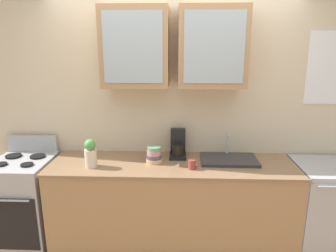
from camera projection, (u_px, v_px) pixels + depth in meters
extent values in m
plane|color=#936B47|center=(172.00, 243.00, 3.26)|extent=(10.00, 10.00, 0.00)
cube|color=beige|center=(174.00, 108.00, 3.28)|extent=(4.44, 0.10, 2.76)
cube|color=#A87F56|center=(135.00, 47.00, 2.93)|extent=(0.64, 0.31, 0.75)
cube|color=#9EADB7|center=(133.00, 47.00, 2.78)|extent=(0.54, 0.01, 0.64)
cube|color=#A87F56|center=(213.00, 47.00, 2.91)|extent=(0.64, 0.31, 0.75)
cube|color=#9EADB7|center=(214.00, 48.00, 2.75)|extent=(0.54, 0.01, 0.64)
cube|color=#A87F56|center=(173.00, 206.00, 3.14)|extent=(2.40, 0.65, 0.88)
cube|color=#8C6B4C|center=(173.00, 164.00, 3.03)|extent=(2.42, 0.68, 0.02)
cube|color=#ADAFB5|center=(25.00, 202.00, 3.20)|extent=(0.57, 0.61, 0.90)
cube|color=black|center=(10.00, 225.00, 2.92)|extent=(0.52, 0.01, 0.54)
cylinder|color=#ADAFB5|center=(5.00, 200.00, 2.82)|extent=(0.45, 0.02, 0.02)
cube|color=#ADAFB5|center=(32.00, 144.00, 3.34)|extent=(0.54, 0.04, 0.18)
cylinder|color=black|center=(1.00, 164.00, 2.98)|extent=(0.11, 0.11, 0.02)
cylinder|color=black|center=(27.00, 165.00, 2.97)|extent=(0.12, 0.12, 0.02)
cylinder|color=black|center=(14.00, 156.00, 3.20)|extent=(0.16, 0.16, 0.02)
cylinder|color=black|center=(38.00, 156.00, 3.19)|extent=(0.15, 0.15, 0.02)
cube|color=#2D2D30|center=(229.00, 160.00, 3.08)|extent=(0.56, 0.36, 0.03)
cylinder|color=#ADAFB5|center=(227.00, 143.00, 3.19)|extent=(0.02, 0.02, 0.22)
cylinder|color=#ADAFB5|center=(229.00, 135.00, 3.11)|extent=(0.02, 0.12, 0.02)
cylinder|color=#E0AD7F|center=(154.00, 160.00, 3.05)|extent=(0.16, 0.16, 0.04)
cylinder|color=#4C4C54|center=(154.00, 157.00, 3.04)|extent=(0.15, 0.15, 0.05)
cylinder|color=#D87F84|center=(154.00, 153.00, 3.03)|extent=(0.14, 0.14, 0.05)
cylinder|color=#669972|center=(154.00, 149.00, 3.02)|extent=(0.13, 0.13, 0.05)
cylinder|color=beige|center=(91.00, 158.00, 2.92)|extent=(0.12, 0.12, 0.17)
sphere|color=#4C994C|center=(90.00, 145.00, 2.89)|extent=(0.11, 0.11, 0.11)
cylinder|color=#993838|center=(192.00, 164.00, 2.88)|extent=(0.07, 0.07, 0.09)
torus|color=#993838|center=(196.00, 164.00, 2.87)|extent=(0.06, 0.01, 0.06)
cube|color=#ADAFB5|center=(322.00, 208.00, 3.08)|extent=(0.60, 0.62, 0.90)
cube|color=black|center=(178.00, 156.00, 3.18)|extent=(0.17, 0.20, 0.03)
cylinder|color=black|center=(178.00, 150.00, 3.15)|extent=(0.11, 0.11, 0.11)
cube|color=black|center=(178.00, 141.00, 3.22)|extent=(0.15, 0.06, 0.26)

